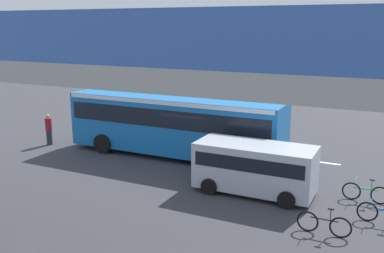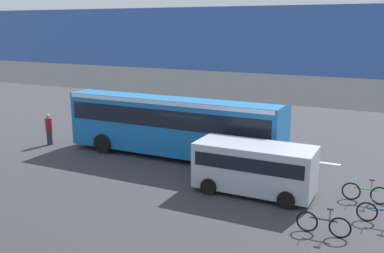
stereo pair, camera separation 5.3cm
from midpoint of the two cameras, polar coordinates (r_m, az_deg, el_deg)
name	(u,v)px [view 1 (the left image)]	position (r m, az deg, el deg)	size (l,w,h in m)	color
ground	(193,159)	(22.27, 0.05, -4.30)	(80.00, 80.00, 0.00)	#38383D
city_bus	(174,121)	(22.37, -2.44, 0.77)	(11.54, 2.85, 3.15)	#196BB7
parked_van	(255,165)	(17.73, 8.22, -5.09)	(4.80, 2.17, 2.05)	#B7BCC6
bicycle_blue	(384,214)	(16.53, 23.94, -10.54)	(1.77, 0.44, 0.96)	black
bicycle_black	(324,224)	(15.09, 16.95, -12.24)	(1.77, 0.44, 0.96)	black
bicycle_green	(366,193)	(18.21, 21.91, -8.15)	(1.77, 0.44, 0.96)	black
pedestrian	(49,130)	(25.99, -18.47, -0.40)	(0.38, 0.38, 1.79)	#2D2D38
traffic_sign	(281,119)	(23.30, 11.58, 1.03)	(0.08, 0.60, 2.80)	slate
lane_dash_leftmost	(320,162)	(22.68, 16.51, -4.53)	(2.00, 0.20, 0.01)	silver
lane_dash_left	(244,152)	(23.59, 6.89, -3.38)	(2.00, 0.20, 0.01)	silver
lane_dash_centre	(179,143)	(25.11, -1.76, -2.25)	(2.00, 0.20, 0.01)	silver
lane_dash_right	(122,136)	(27.14, -9.26, -1.23)	(2.00, 0.20, 0.01)	silver
pedestrian_overpass	(18,80)	(12.53, -22.13, 5.73)	(31.46, 2.60, 7.04)	#9E9E99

